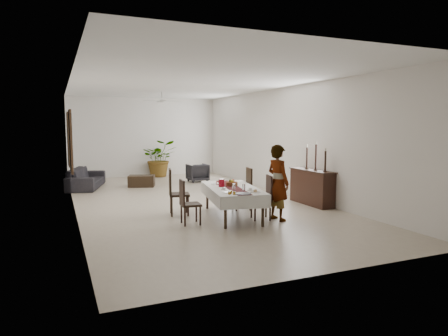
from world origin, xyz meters
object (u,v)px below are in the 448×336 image
dining_table_top (232,189)px  sideboard_body (312,188)px  woman (278,183)px  red_pitcher (221,183)px  sofa (86,178)px

dining_table_top → sideboard_body: size_ratio=1.45×
sideboard_body → woman: bearing=-145.5°
red_pitcher → sideboard_body: bearing=7.2°
woman → sofa: bearing=17.3°
red_pitcher → sofa: bearing=114.3°
red_pitcher → sofa: size_ratio=0.08×
red_pitcher → sideboard_body: size_ratio=0.12×
dining_table_top → sofa: size_ratio=0.95×
dining_table_top → red_pitcher: bearing=149.0°
red_pitcher → sideboard_body: 2.75m
woman → sofa: woman is taller
dining_table_top → sofa: 6.44m
woman → red_pitcher: bearing=38.0°
red_pitcher → woman: size_ratio=0.11×
sideboard_body → dining_table_top: bearing=-168.5°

